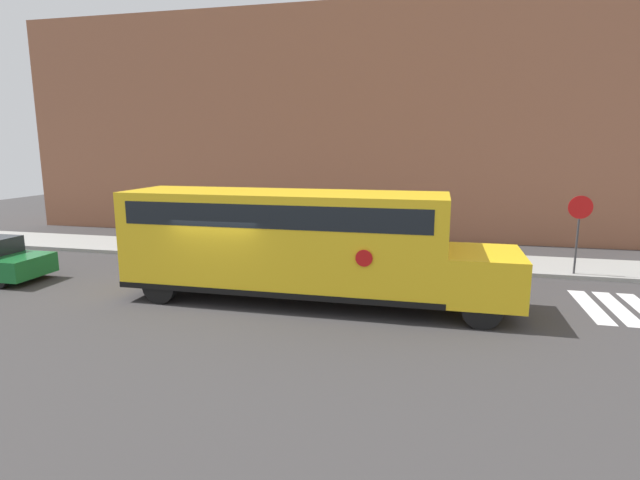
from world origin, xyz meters
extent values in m
plane|color=#3A3838|center=(0.00, 0.00, 0.00)|extent=(60.00, 60.00, 0.00)
cube|color=#9E9E99|center=(0.00, 6.50, 0.07)|extent=(44.00, 3.00, 0.15)
cube|color=#935B42|center=(0.00, 13.00, 5.57)|extent=(32.00, 4.00, 11.13)
cube|color=white|center=(10.30, 2.00, 0.00)|extent=(0.50, 3.20, 0.01)
cube|color=white|center=(11.00, 2.00, 0.00)|extent=(0.50, 3.20, 0.01)
cube|color=yellow|center=(1.60, 0.56, 1.84)|extent=(9.28, 2.50, 2.77)
cube|color=yellow|center=(7.21, 0.56, 1.10)|extent=(1.95, 2.50, 1.29)
cube|color=black|center=(1.60, 0.56, 0.53)|extent=(9.28, 2.54, 0.16)
cube|color=black|center=(1.60, 0.56, 2.67)|extent=(8.53, 2.53, 0.64)
cylinder|color=red|center=(4.15, -0.73, 1.70)|extent=(0.44, 0.02, 0.44)
cylinder|color=black|center=(7.11, 1.64, 0.50)|extent=(1.00, 0.30, 1.00)
cylinder|color=black|center=(7.11, -0.52, 0.50)|extent=(1.00, 0.30, 1.00)
cylinder|color=black|center=(-1.84, 1.64, 0.50)|extent=(1.00, 0.30, 1.00)
cylinder|color=black|center=(-1.84, -0.52, 0.50)|extent=(1.00, 0.30, 1.00)
cylinder|color=black|center=(-7.67, 1.24, 0.32)|extent=(0.64, 0.22, 0.64)
cylinder|color=#38383A|center=(10.63, 5.30, 1.26)|extent=(0.07, 0.07, 2.51)
cylinder|color=red|center=(10.63, 5.25, 2.47)|extent=(0.79, 0.03, 0.79)
camera|label=1|loc=(5.91, -13.06, 4.53)|focal=28.00mm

